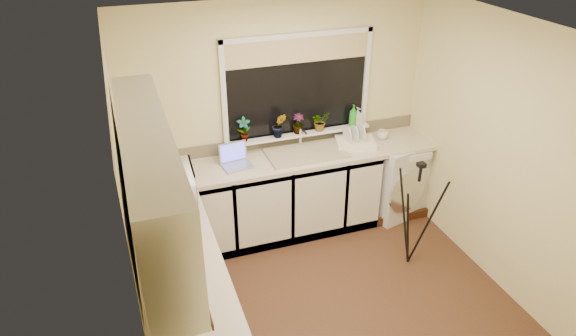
{
  "coord_description": "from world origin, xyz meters",
  "views": [
    {
      "loc": [
        -1.54,
        -3.21,
        3.33
      ],
      "look_at": [
        -0.23,
        0.55,
        1.15
      ],
      "focal_mm": 31.93,
      "sensor_mm": 36.0,
      "label": 1
    }
  ],
  "objects": [
    {
      "name": "sink",
      "position": [
        0.2,
        1.2,
        0.91
      ],
      "size": [
        0.82,
        0.46,
        0.03
      ],
      "primitive_type": "cube",
      "color": "tan",
      "rests_on": "worktop_back"
    },
    {
      "name": "wall_front",
      "position": [
        0.0,
        -1.5,
        1.23
      ],
      "size": [
        3.2,
        0.0,
        3.2
      ],
      "primitive_type": "plane",
      "rotation": [
        -1.57,
        0.0,
        0.0
      ],
      "color": "beige",
      "rests_on": "ground"
    },
    {
      "name": "soap_bottle_clear",
      "position": [
        0.88,
        1.41,
        1.15
      ],
      "size": [
        0.11,
        0.11,
        0.2
      ],
      "primitive_type": "imported",
      "rotation": [
        0.0,
        0.0,
        0.19
      ],
      "color": "#999999",
      "rests_on": "windowsill"
    },
    {
      "name": "base_cabinet_back",
      "position": [
        -0.33,
        1.2,
        0.43
      ],
      "size": [
        2.55,
        0.6,
        0.86
      ],
      "primitive_type": "cube",
      "color": "silver",
      "rests_on": "floor"
    },
    {
      "name": "plant_b",
      "position": [
        -0.03,
        1.39,
        1.18
      ],
      "size": [
        0.17,
        0.15,
        0.27
      ],
      "primitive_type": "imported",
      "rotation": [
        0.0,
        0.0,
        -0.27
      ],
      "color": "#999999",
      "rests_on": "windowsill"
    },
    {
      "name": "worktop_back",
      "position": [
        0.0,
        1.2,
        0.88
      ],
      "size": [
        3.2,
        0.6,
        0.04
      ],
      "primitive_type": "cube",
      "color": "beige",
      "rests_on": "base_cabinet_back"
    },
    {
      "name": "microwave",
      "position": [
        -1.23,
        0.69,
        1.06
      ],
      "size": [
        0.41,
        0.59,
        0.32
      ],
      "primitive_type": "imported",
      "rotation": [
        0.0,
        0.0,
        1.53
      ],
      "color": "white",
      "rests_on": "worktop_left"
    },
    {
      "name": "steel_jar",
      "position": [
        -1.33,
        -0.34,
        0.95
      ],
      "size": [
        0.08,
        0.08,
        0.11
      ],
      "primitive_type": "cylinder",
      "color": "silver",
      "rests_on": "worktop_left"
    },
    {
      "name": "soap_bottle_green",
      "position": [
        0.82,
        1.4,
        1.17
      ],
      "size": [
        0.11,
        0.11,
        0.24
      ],
      "primitive_type": "imported",
      "rotation": [
        0.0,
        0.0,
        -0.24
      ],
      "color": "green",
      "rests_on": "windowsill"
    },
    {
      "name": "plant_a",
      "position": [
        -0.4,
        1.41,
        1.18
      ],
      "size": [
        0.14,
        0.1,
        0.26
      ],
      "primitive_type": "imported",
      "rotation": [
        0.0,
        0.0,
        -0.08
      ],
      "color": "#999999",
      "rests_on": "windowsill"
    },
    {
      "name": "tripod",
      "position": [
        0.96,
        0.26,
        0.57
      ],
      "size": [
        0.73,
        0.73,
        1.14
      ],
      "primitive_type": null,
      "rotation": [
        0.0,
        0.0,
        -0.38
      ],
      "color": "black",
      "rests_on": "floor"
    },
    {
      "name": "dish_rack",
      "position": [
        0.78,
        1.22,
        0.93
      ],
      "size": [
        0.48,
        0.41,
        0.06
      ],
      "primitive_type": "cube",
      "rotation": [
        0.0,
        0.0,
        -0.27
      ],
      "color": "white",
      "rests_on": "worktop_back"
    },
    {
      "name": "cup_back",
      "position": [
        1.13,
        1.28,
        0.95
      ],
      "size": [
        0.15,
        0.15,
        0.1
      ],
      "primitive_type": "imported",
      "rotation": [
        0.0,
        0.0,
        0.26
      ],
      "color": "white",
      "rests_on": "worktop_back"
    },
    {
      "name": "plant_c",
      "position": [
        0.19,
        1.42,
        1.16
      ],
      "size": [
        0.14,
        0.14,
        0.22
      ],
      "primitive_type": "imported",
      "rotation": [
        0.0,
        0.0,
        -0.16
      ],
      "color": "#999999",
      "rests_on": "windowsill"
    },
    {
      "name": "window_glass",
      "position": [
        0.2,
        1.49,
        1.55
      ],
      "size": [
        1.5,
        0.02,
        1.0
      ],
      "primitive_type": "cube",
      "color": "black",
      "rests_on": "wall_back"
    },
    {
      "name": "kettle",
      "position": [
        -1.26,
        0.53,
        1.0
      ],
      "size": [
        0.15,
        0.15,
        0.2
      ],
      "primitive_type": "cylinder",
      "color": "white",
      "rests_on": "worktop_left"
    },
    {
      "name": "upper_cabinet",
      "position": [
        -1.44,
        -0.45,
        1.8
      ],
      "size": [
        0.28,
        1.9,
        0.7
      ],
      "primitive_type": "cube",
      "color": "silver",
      "rests_on": "wall_left"
    },
    {
      "name": "base_cabinet_left",
      "position": [
        -1.3,
        -0.3,
        0.43
      ],
      "size": [
        0.54,
        2.4,
        0.86
      ],
      "primitive_type": "cube",
      "color": "silver",
      "rests_on": "floor"
    },
    {
      "name": "floor",
      "position": [
        0.0,
        0.0,
        0.0
      ],
      "size": [
        3.2,
        3.2,
        0.0
      ],
      "primitive_type": "plane",
      "color": "#563222",
      "rests_on": "ground"
    },
    {
      "name": "ceiling",
      "position": [
        0.0,
        0.0,
        2.45
      ],
      "size": [
        3.2,
        3.2,
        0.0
      ],
      "primitive_type": "plane",
      "rotation": [
        3.14,
        0.0,
        0.0
      ],
      "color": "white",
      "rests_on": "ground"
    },
    {
      "name": "wall_back",
      "position": [
        0.0,
        1.5,
        1.23
      ],
      "size": [
        3.2,
        0.0,
        3.2
      ],
      "primitive_type": "plane",
      "rotation": [
        1.57,
        0.0,
        0.0
      ],
      "color": "beige",
      "rests_on": "ground"
    },
    {
      "name": "windowsill",
      "position": [
        0.2,
        1.43,
        1.04
      ],
      "size": [
        1.6,
        0.14,
        0.03
      ],
      "primitive_type": "cube",
      "color": "white",
      "rests_on": "wall_back"
    },
    {
      "name": "faucet",
      "position": [
        0.2,
        1.38,
        1.02
      ],
      "size": [
        0.03,
        0.03,
        0.24
      ],
      "primitive_type": "cylinder",
      "color": "silver",
      "rests_on": "worktop_back"
    },
    {
      "name": "laptop",
      "position": [
        -0.55,
        1.22,
        0.96
      ],
      "size": [
        0.32,
        0.28,
        0.22
      ],
      "rotation": [
        0.0,
        0.0,
        0.13
      ],
      "color": "#9E9FA6",
      "rests_on": "worktop_back"
    },
    {
      "name": "worktop_left",
      "position": [
        -1.3,
        -0.3,
        0.88
      ],
      "size": [
        0.6,
        2.4,
        0.04
      ],
      "primitive_type": "cube",
      "color": "beige",
      "rests_on": "base_cabinet_left"
    },
    {
      "name": "splashback_back",
      "position": [
        0.0,
        1.49,
        0.97
      ],
      "size": [
        3.2,
        0.02,
        0.14
      ],
      "primitive_type": "cube",
      "color": "beige",
      "rests_on": "wall_back"
    },
    {
      "name": "window_blind",
      "position": [
        0.2,
        1.46,
        1.92
      ],
      "size": [
        1.5,
        0.02,
        0.25
      ],
      "primitive_type": "cube",
      "color": "tan",
      "rests_on": "wall_back"
    },
    {
      "name": "wall_right",
      "position": [
        1.6,
        0.0,
        1.23
      ],
      "size": [
        0.0,
        3.0,
        3.0
      ],
      "primitive_type": "plane",
      "rotation": [
        1.57,
        0.0,
        -1.57
      ],
      "color": "beige",
      "rests_on": "ground"
    },
    {
      "name": "splashback_left",
      "position": [
        -1.59,
        -0.3,
        1.12
      ],
      "size": [
        0.02,
        2.4,
        0.45
      ],
      "primitive_type": "cube",
      "color": "beige",
      "rests_on": "wall_left"
    },
    {
      "name": "plant_d",
      "position": [
        0.44,
        1.41,
        1.15
      ],
      "size": [
        0.22,
        0.2,
        0.21
      ],
      "primitive_type": "imported",
      "rotation": [
        0.0,
        0.0,
        0.24
      ],
      "color": "#999999",
      "rests_on": "windowsill"
    },
    {
      "name": "wall_left",
      "position": [
        -1.6,
        0.0,
        1.23
      ],
      "size": [
        0.0,
        3.0,
        3.0
      ],
      "primitive_type": "plane",
      "rotation": [
        1.57,
        0.0,
        1.57
      ],
      "color": "beige",
      "rests_on": "ground"
    },
    {
      "name": "washing_machine",
      "position": [
        1.27,
        1.19,
        0.44
      ],
      "size": [
        0.75,
        0.74,
        0.88
      ],
      "primitive_type": "cube",
      "rotation": [
        0.0,
        0.0,
        0.24
      ],
      "color": "silver",
      "rests_on": "floor"
    },
    {
      "name": "cup_left",
      "position": [
        -1.35,
        -0.84,
        0.95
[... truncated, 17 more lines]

